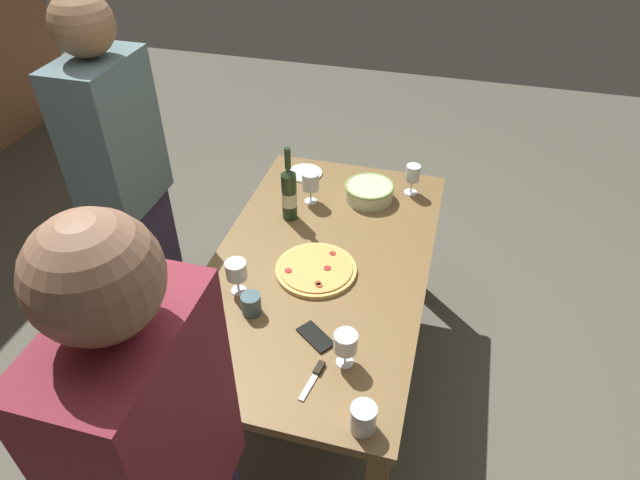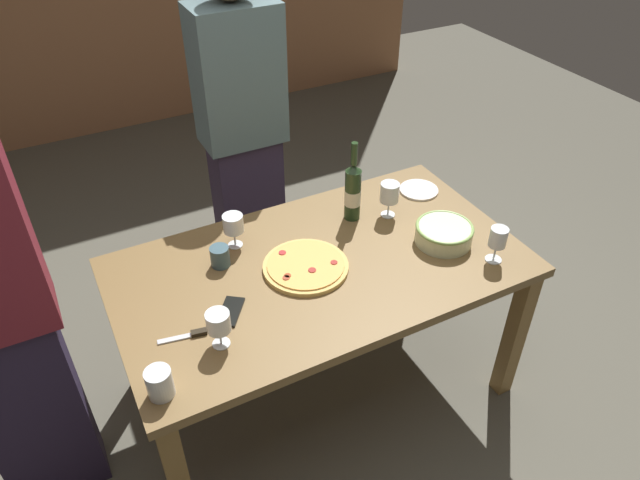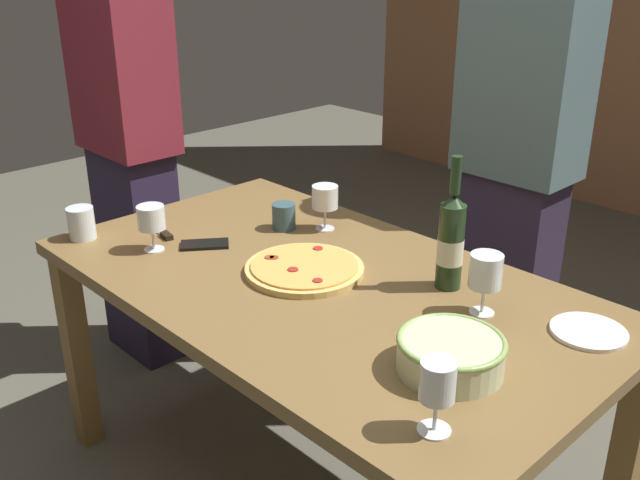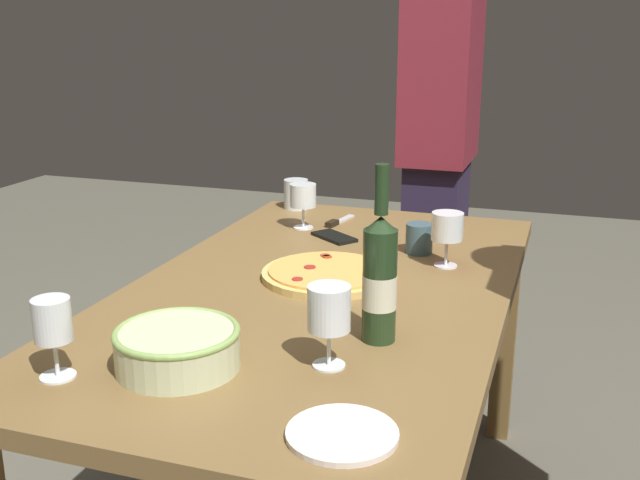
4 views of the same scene
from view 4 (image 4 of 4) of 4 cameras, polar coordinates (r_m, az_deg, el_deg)
dining_table at (r=1.90m, az=0.00°, el=-6.09°), size 1.60×0.90×0.75m
pizza at (r=1.92m, az=0.62°, el=-2.53°), size 0.33×0.33×0.03m
serving_bowl at (r=1.45m, az=-10.62°, el=-7.83°), size 0.24×0.24×0.08m
wine_bottle at (r=1.52m, az=4.49°, el=-2.81°), size 0.07×0.07×0.36m
wine_glass_near_pizza at (r=2.35m, az=-1.27°, el=3.27°), size 0.08×0.08×0.14m
wine_glass_by_bottle at (r=2.01m, az=9.49°, el=0.82°), size 0.08×0.08×0.15m
wine_glass_far_left at (r=1.41m, az=0.68°, el=-5.44°), size 0.08×0.08×0.16m
wine_glass_far_right at (r=1.45m, az=-19.36°, el=-6.00°), size 0.07×0.07×0.15m
cup_amber at (r=2.61m, az=-1.80°, el=3.45°), size 0.08×0.08×0.10m
cup_ceramic at (r=2.13m, az=7.42°, el=0.12°), size 0.07×0.07×0.08m
side_plate at (r=1.23m, az=1.67°, el=-14.29°), size 0.18×0.18×0.01m
cell_phone at (r=2.26m, az=1.07°, el=0.23°), size 0.14×0.16×0.01m
pizza_knife at (r=2.42m, az=1.27°, el=1.37°), size 0.17×0.05×0.02m
person_host at (r=2.88m, az=8.87°, el=6.65°), size 0.39×0.24×1.77m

